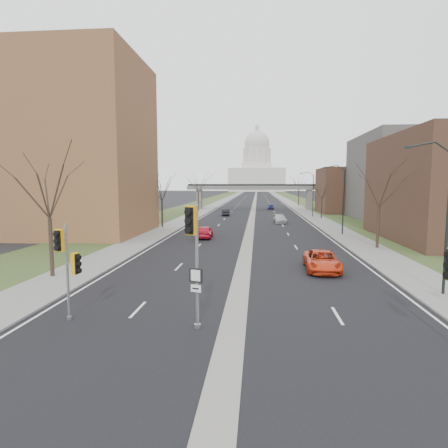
# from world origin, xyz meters

# --- Properties ---
(ground) EXTENTS (700.00, 700.00, 0.00)m
(ground) POSITION_xyz_m (0.00, 0.00, 0.00)
(ground) COLOR black
(ground) RESTS_ON ground
(road_surface) EXTENTS (20.00, 600.00, 0.01)m
(road_surface) POSITION_xyz_m (0.00, 150.00, 0.01)
(road_surface) COLOR black
(road_surface) RESTS_ON ground
(median_strip) EXTENTS (1.20, 600.00, 0.02)m
(median_strip) POSITION_xyz_m (0.00, 150.00, 0.00)
(median_strip) COLOR gray
(median_strip) RESTS_ON ground
(sidewalk_right) EXTENTS (4.00, 600.00, 0.12)m
(sidewalk_right) POSITION_xyz_m (12.00, 150.00, 0.06)
(sidewalk_right) COLOR gray
(sidewalk_right) RESTS_ON ground
(sidewalk_left) EXTENTS (4.00, 600.00, 0.12)m
(sidewalk_left) POSITION_xyz_m (-12.00, 150.00, 0.06)
(sidewalk_left) COLOR gray
(sidewalk_left) RESTS_ON ground
(grass_verge_right) EXTENTS (8.00, 600.00, 0.10)m
(grass_verge_right) POSITION_xyz_m (18.00, 150.00, 0.05)
(grass_verge_right) COLOR #314721
(grass_verge_right) RESTS_ON ground
(grass_verge_left) EXTENTS (8.00, 600.00, 0.10)m
(grass_verge_left) POSITION_xyz_m (-18.00, 150.00, 0.05)
(grass_verge_left) COLOR #314721
(grass_verge_left) RESTS_ON ground
(apartment_building) EXTENTS (25.00, 16.00, 22.00)m
(apartment_building) POSITION_xyz_m (-26.00, 30.00, 11.00)
(apartment_building) COLOR brown
(apartment_building) RESTS_ON ground
(commercial_block_mid) EXTENTS (18.00, 22.00, 15.00)m
(commercial_block_mid) POSITION_xyz_m (28.00, 52.00, 7.50)
(commercial_block_mid) COLOR #4F4C48
(commercial_block_mid) RESTS_ON ground
(commercial_block_far) EXTENTS (14.00, 14.00, 10.00)m
(commercial_block_far) POSITION_xyz_m (22.00, 70.00, 5.00)
(commercial_block_far) COLOR #482C21
(commercial_block_far) RESTS_ON ground
(pedestrian_bridge) EXTENTS (34.00, 3.00, 6.45)m
(pedestrian_bridge) POSITION_xyz_m (0.00, 80.00, 4.84)
(pedestrian_bridge) COLOR slate
(pedestrian_bridge) RESTS_ON ground
(capitol) EXTENTS (48.00, 42.00, 55.75)m
(capitol) POSITION_xyz_m (0.00, 320.00, 18.60)
(capitol) COLOR silver
(capitol) RESTS_ON ground
(streetlight_near) EXTENTS (2.61, 0.20, 8.70)m
(streetlight_near) POSITION_xyz_m (10.99, 6.00, 6.95)
(streetlight_near) COLOR black
(streetlight_near) RESTS_ON sidewalk_right
(streetlight_mid) EXTENTS (2.61, 0.20, 8.70)m
(streetlight_mid) POSITION_xyz_m (10.99, 32.00, 6.95)
(streetlight_mid) COLOR black
(streetlight_mid) RESTS_ON sidewalk_right
(streetlight_far) EXTENTS (2.61, 0.20, 8.70)m
(streetlight_far) POSITION_xyz_m (10.99, 58.00, 6.95)
(streetlight_far) COLOR black
(streetlight_far) RESTS_ON sidewalk_right
(tree_left_a) EXTENTS (7.20, 7.20, 9.40)m
(tree_left_a) POSITION_xyz_m (-13.00, 8.00, 6.64)
(tree_left_a) COLOR #382B21
(tree_left_a) RESTS_ON sidewalk_left
(tree_left_b) EXTENTS (6.75, 6.75, 8.81)m
(tree_left_b) POSITION_xyz_m (-13.00, 38.00, 6.23)
(tree_left_b) COLOR #382B21
(tree_left_b) RESTS_ON sidewalk_left
(tree_left_c) EXTENTS (7.65, 7.65, 9.99)m
(tree_left_c) POSITION_xyz_m (-13.00, 72.00, 7.04)
(tree_left_c) COLOR #382B21
(tree_left_c) RESTS_ON sidewalk_left
(tree_right_a) EXTENTS (7.20, 7.20, 9.40)m
(tree_right_a) POSITION_xyz_m (13.00, 22.00, 6.64)
(tree_right_a) COLOR #382B21
(tree_right_a) RESTS_ON sidewalk_right
(tree_right_b) EXTENTS (6.30, 6.30, 8.22)m
(tree_right_b) POSITION_xyz_m (13.00, 55.00, 5.82)
(tree_right_b) COLOR #382B21
(tree_right_b) RESTS_ON sidewalk_right
(tree_right_c) EXTENTS (7.65, 7.65, 9.99)m
(tree_right_c) POSITION_xyz_m (13.00, 95.00, 7.04)
(tree_right_c) COLOR #382B21
(tree_right_c) RESTS_ON sidewalk_right
(signal_pole_left) EXTENTS (0.92, 0.78, 4.59)m
(signal_pole_left) POSITION_xyz_m (-7.67, 0.17, 3.01)
(signal_pole_left) COLOR gray
(signal_pole_left) RESTS_ON ground
(signal_pole_median) EXTENTS (0.75, 0.93, 5.55)m
(signal_pole_median) POSITION_xyz_m (-1.65, -0.46, 3.87)
(signal_pole_median) COLOR gray
(signal_pole_median) RESTS_ON ground
(car_left_near) EXTENTS (1.90, 4.48, 1.51)m
(car_left_near) POSITION_xyz_m (-5.21, 27.80, 0.75)
(car_left_near) COLOR red
(car_left_near) RESTS_ON ground
(car_left_far) EXTENTS (1.97, 4.36, 1.39)m
(car_left_far) POSITION_xyz_m (-5.49, 59.93, 0.69)
(car_left_far) COLOR black
(car_left_far) RESTS_ON ground
(car_right_near) EXTENTS (2.64, 5.39, 1.47)m
(car_right_near) POSITION_xyz_m (5.88, 11.85, 0.74)
(car_right_near) COLOR red
(car_right_near) RESTS_ON ground
(car_right_mid) EXTENTS (2.13, 4.72, 1.34)m
(car_right_mid) POSITION_xyz_m (4.80, 46.24, 0.67)
(car_right_mid) COLOR #ADADB5
(car_right_mid) RESTS_ON ground
(car_right_far) EXTENTS (1.79, 3.96, 1.32)m
(car_right_far) POSITION_xyz_m (4.44, 80.38, 0.66)
(car_right_far) COLOR navy
(car_right_far) RESTS_ON ground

